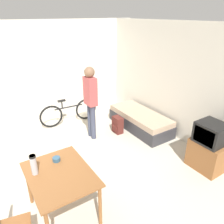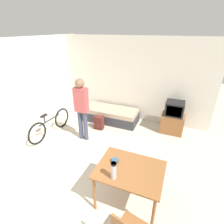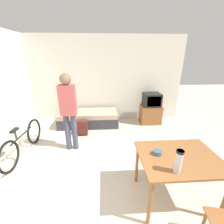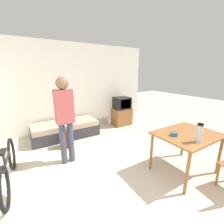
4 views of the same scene
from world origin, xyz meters
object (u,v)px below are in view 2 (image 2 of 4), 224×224
object	(u,v)px
thermos_flask	(114,170)
tv	(173,118)
bicycle	(50,125)
person_standing	(81,106)
daybed	(111,115)
backpack	(99,123)
mate_bowl	(115,160)
dining_table	(130,173)

from	to	relation	value
thermos_flask	tv	bearing A→B (deg)	77.68
bicycle	person_standing	distance (m)	1.26
daybed	bicycle	xyz separation A→B (m)	(-1.31, -1.47, 0.10)
daybed	backpack	size ratio (longest dim) A/B	4.24
bicycle	person_standing	world-z (taller)	person_standing
backpack	daybed	bearing A→B (deg)	78.67
tv	mate_bowl	xyz separation A→B (m)	(-0.78, -2.71, 0.33)
tv	backpack	size ratio (longest dim) A/B	2.30
daybed	bicycle	world-z (taller)	bicycle
person_standing	backpack	bearing A→B (deg)	76.33
bicycle	backpack	xyz separation A→B (m)	(1.18, 0.83, -0.11)
daybed	person_standing	world-z (taller)	person_standing
daybed	mate_bowl	world-z (taller)	mate_bowl
dining_table	mate_bowl	xyz separation A→B (m)	(-0.30, 0.06, 0.13)
bicycle	backpack	distance (m)	1.44
mate_bowl	tv	bearing A→B (deg)	73.86
tv	mate_bowl	world-z (taller)	tv
bicycle	mate_bowl	xyz separation A→B (m)	(2.52, -1.22, 0.49)
daybed	thermos_flask	bearing A→B (deg)	-66.36
person_standing	mate_bowl	xyz separation A→B (m)	(1.50, -1.39, -0.23)
person_standing	thermos_flask	distance (m)	2.38
dining_table	mate_bowl	world-z (taller)	mate_bowl
dining_table	bicycle	xyz separation A→B (m)	(-2.82, 1.29, -0.36)
thermos_flask	backpack	world-z (taller)	thermos_flask
tv	mate_bowl	distance (m)	2.84
dining_table	tv	bearing A→B (deg)	80.00
tv	person_standing	distance (m)	2.70
dining_table	person_standing	bearing A→B (deg)	141.06
tv	person_standing	world-z (taller)	person_standing
daybed	dining_table	size ratio (longest dim) A/B	1.66
thermos_flask	backpack	xyz separation A→B (m)	(-1.46, 2.40, -0.73)
backpack	bicycle	bearing A→B (deg)	-144.95
tv	thermos_flask	bearing A→B (deg)	-102.32
thermos_flask	daybed	bearing A→B (deg)	113.64
thermos_flask	mate_bowl	world-z (taller)	thermos_flask
thermos_flask	person_standing	bearing A→B (deg)	132.93
person_standing	backpack	xyz separation A→B (m)	(0.16, 0.66, -0.83)
tv	thermos_flask	size ratio (longest dim) A/B	3.26
dining_table	person_standing	size ratio (longest dim) A/B	0.63
person_standing	tv	bearing A→B (deg)	30.04
dining_table	mate_bowl	distance (m)	0.33
bicycle	backpack	bearing A→B (deg)	35.05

